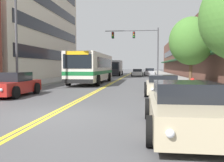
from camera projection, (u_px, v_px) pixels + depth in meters
The scene contains 17 objects.
ground_plane at pixel (126, 76), 45.37m from camera, with size 240.00×240.00×0.00m, color #4C4C4F.
sidewalk_left at pixel (86, 75), 46.29m from camera, with size 3.71×106.00×0.18m.
sidewalk_right at pixel (167, 76), 44.45m from camera, with size 3.71×106.00×0.18m.
centre_line at pixel (126, 76), 45.37m from camera, with size 0.34×106.00×0.01m.
storefront_row_right at pixel (203, 54), 43.46m from camera, with size 9.10×68.00×7.93m.
city_bus at pixel (92, 67), 25.63m from camera, with size 2.93×11.73×2.96m.
car_red_parked_left_near at pixel (12, 85), 14.39m from camera, with size 2.10×4.30×1.37m.
car_navy_parked_left_mid at pixel (94, 74), 38.21m from camera, with size 2.01×4.30×1.27m.
car_beige_parked_right_foreground at pixel (186, 108), 6.54m from camera, with size 2.10×4.70×1.28m.
car_champagne_parked_right_mid at pixel (162, 85), 14.95m from camera, with size 2.14×4.19×1.18m.
car_silver_parked_right_far at pixel (150, 72), 49.15m from camera, with size 2.14×4.33×1.38m.
car_white_moving_lead at pixel (137, 73), 44.93m from camera, with size 2.07×4.86×1.28m.
box_truck at pixel (115, 68), 47.99m from camera, with size 2.64×7.33×2.91m.
traffic_signal_mast at pixel (140, 42), 35.19m from camera, with size 7.59×0.38×7.13m.
street_lamp_left_near at pixel (20, 28), 16.69m from camera, with size 2.09×0.28×7.14m.
street_tree_right_mid at pixel (191, 41), 20.52m from camera, with size 3.60×3.60×5.61m.
fire_hydrant at pixel (192, 86), 14.02m from camera, with size 0.33×0.25×0.88m.
Camera 1 is at (3.21, -8.31, 1.69)m, focal length 40.00 mm.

